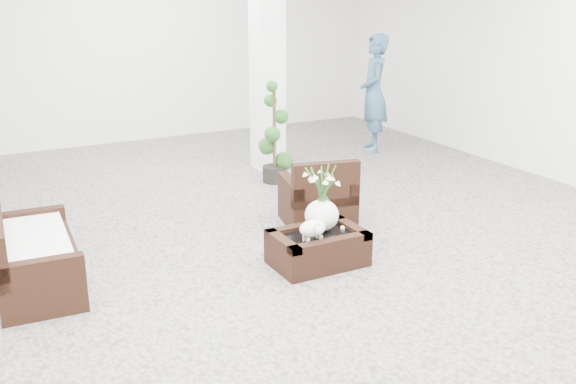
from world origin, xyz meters
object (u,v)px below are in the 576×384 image
coffee_table (318,249)px  armchair (317,190)px  loveseat (35,247)px  topiary (274,133)px

coffee_table → armchair: 1.20m
coffee_table → loveseat: bearing=162.5°
armchair → loveseat: armchair is taller
armchair → loveseat: size_ratio=0.56×
armchair → coffee_table: bearing=73.1°
armchair → loveseat: bearing=17.1°
coffee_table → loveseat: (-2.53, 0.80, 0.23)m
armchair → topiary: (0.31, 1.71, 0.29)m
armchair → loveseat: (-3.12, -0.22, -0.02)m
armchair → loveseat: 3.13m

